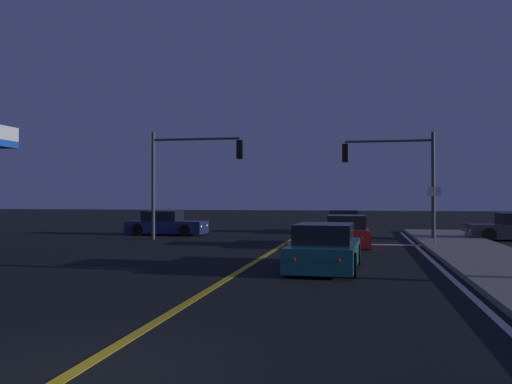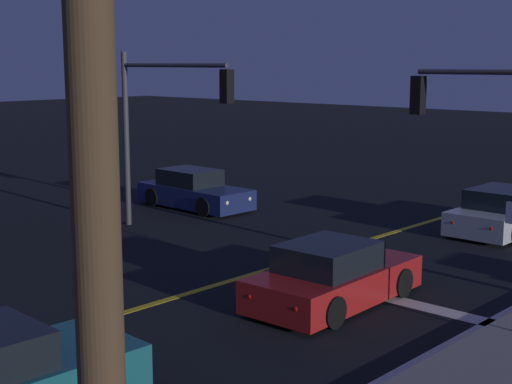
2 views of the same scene
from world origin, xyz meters
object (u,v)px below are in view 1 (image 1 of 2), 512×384
(car_lead_oncoming_teal, at_px, (325,249))
(traffic_signal_far_left, at_px, (187,166))
(street_sign_corner, at_px, (434,206))
(car_distant_tail_navy, at_px, (166,224))
(traffic_signal_near_right, at_px, (397,168))
(car_far_approaching_red, at_px, (346,233))
(car_side_waiting_silver, at_px, (344,223))

(car_lead_oncoming_teal, bearing_deg, traffic_signal_far_left, 129.50)
(traffic_signal_far_left, xyz_separation_m, street_sign_corner, (11.44, -1.40, -1.88))
(car_lead_oncoming_teal, xyz_separation_m, car_distant_tail_navy, (-9.63, 12.90, -0.00))
(car_lead_oncoming_teal, bearing_deg, traffic_signal_near_right, 78.12)
(car_distant_tail_navy, xyz_separation_m, traffic_signal_far_left, (2.29, -3.29, 3.03))
(car_far_approaching_red, bearing_deg, car_distant_tail_navy, 150.09)
(car_side_waiting_silver, distance_m, traffic_signal_far_left, 10.62)
(car_lead_oncoming_teal, bearing_deg, car_distant_tail_navy, 128.86)
(car_side_waiting_silver, height_order, street_sign_corner, street_sign_corner)
(car_lead_oncoming_teal, height_order, car_far_approaching_red, same)
(traffic_signal_far_left, bearing_deg, street_sign_corner, -6.97)
(car_distant_tail_navy, height_order, street_sign_corner, street_sign_corner)
(traffic_signal_far_left, bearing_deg, traffic_signal_near_right, 7.90)
(car_far_approaching_red, distance_m, car_distant_tail_navy, 11.35)
(car_far_approaching_red, height_order, traffic_signal_near_right, traffic_signal_near_right)
(traffic_signal_near_right, bearing_deg, traffic_signal_far_left, 7.90)
(traffic_signal_far_left, bearing_deg, car_far_approaching_red, -14.45)
(car_lead_oncoming_teal, height_order, street_sign_corner, street_sign_corner)
(traffic_signal_near_right, bearing_deg, car_side_waiting_silver, -64.24)
(car_far_approaching_red, bearing_deg, street_sign_corner, 7.06)
(car_distant_tail_navy, bearing_deg, car_lead_oncoming_teal, 37.71)
(traffic_signal_near_right, xyz_separation_m, traffic_signal_far_left, (-10.09, -1.40, 0.10))
(traffic_signal_far_left, distance_m, street_sign_corner, 11.68)
(car_far_approaching_red, relative_size, car_distant_tail_navy, 0.97)
(car_lead_oncoming_teal, xyz_separation_m, street_sign_corner, (4.10, 8.22, 1.15))
(car_side_waiting_silver, relative_size, car_far_approaching_red, 1.03)
(car_side_waiting_silver, distance_m, street_sign_corner, 9.40)
(car_side_waiting_silver, height_order, traffic_signal_near_right, traffic_signal_near_right)
(car_far_approaching_red, distance_m, traffic_signal_far_left, 8.56)
(car_lead_oncoming_teal, xyz_separation_m, traffic_signal_near_right, (2.75, 11.02, 2.93))
(traffic_signal_near_right, bearing_deg, car_lead_oncoming_teal, 76.01)
(street_sign_corner, bearing_deg, car_distant_tail_navy, 161.16)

